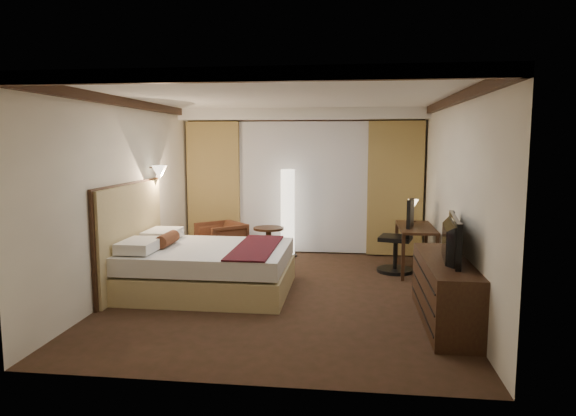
# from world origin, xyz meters

# --- Properties ---
(floor) EXTENTS (4.50, 5.50, 0.01)m
(floor) POSITION_xyz_m (0.00, 0.00, 0.00)
(floor) COLOR #302212
(floor) RESTS_ON ground
(ceiling) EXTENTS (4.50, 5.50, 0.01)m
(ceiling) POSITION_xyz_m (0.00, 0.00, 2.70)
(ceiling) COLOR white
(ceiling) RESTS_ON back_wall
(back_wall) EXTENTS (4.50, 0.02, 2.70)m
(back_wall) POSITION_xyz_m (0.00, 2.75, 1.35)
(back_wall) COLOR beige
(back_wall) RESTS_ON floor
(left_wall) EXTENTS (0.02, 5.50, 2.70)m
(left_wall) POSITION_xyz_m (-2.25, 0.00, 1.35)
(left_wall) COLOR beige
(left_wall) RESTS_ON floor
(right_wall) EXTENTS (0.02, 5.50, 2.70)m
(right_wall) POSITION_xyz_m (2.25, 0.00, 1.35)
(right_wall) COLOR beige
(right_wall) RESTS_ON floor
(crown_molding) EXTENTS (4.50, 5.50, 0.12)m
(crown_molding) POSITION_xyz_m (0.00, 0.00, 2.64)
(crown_molding) COLOR black
(crown_molding) RESTS_ON ceiling
(soffit) EXTENTS (4.50, 0.50, 0.20)m
(soffit) POSITION_xyz_m (0.00, 2.50, 2.60)
(soffit) COLOR white
(soffit) RESTS_ON ceiling
(curtain_sheer) EXTENTS (2.48, 0.04, 2.45)m
(curtain_sheer) POSITION_xyz_m (0.00, 2.67, 1.25)
(curtain_sheer) COLOR silver
(curtain_sheer) RESTS_ON back_wall
(curtain_left_drape) EXTENTS (1.00, 0.14, 2.45)m
(curtain_left_drape) POSITION_xyz_m (-1.70, 2.61, 1.25)
(curtain_left_drape) COLOR tan
(curtain_left_drape) RESTS_ON back_wall
(curtain_right_drape) EXTENTS (1.00, 0.14, 2.45)m
(curtain_right_drape) POSITION_xyz_m (1.70, 2.61, 1.25)
(curtain_right_drape) COLOR tan
(curtain_right_drape) RESTS_ON back_wall
(wall_sconce) EXTENTS (0.24, 0.24, 0.24)m
(wall_sconce) POSITION_xyz_m (-2.09, 0.85, 1.62)
(wall_sconce) COLOR white
(wall_sconce) RESTS_ON left_wall
(bed) EXTENTS (2.24, 1.75, 0.66)m
(bed) POSITION_xyz_m (-1.07, -0.02, 0.33)
(bed) COLOR white
(bed) RESTS_ON floor
(headboard) EXTENTS (0.12, 2.05, 1.50)m
(headboard) POSITION_xyz_m (-2.20, -0.02, 0.75)
(headboard) COLOR tan
(headboard) RESTS_ON floor
(armchair) EXTENTS (0.99, 0.99, 0.75)m
(armchair) POSITION_xyz_m (-1.39, 1.90, 0.37)
(armchair) COLOR #542D19
(armchair) RESTS_ON floor
(side_table) EXTENTS (0.54, 0.54, 0.60)m
(side_table) POSITION_xyz_m (-0.54, 1.96, 0.30)
(side_table) COLOR black
(side_table) RESTS_ON floor
(floor_lamp) EXTENTS (0.34, 0.34, 1.62)m
(floor_lamp) POSITION_xyz_m (-0.25, 2.34, 0.81)
(floor_lamp) COLOR white
(floor_lamp) RESTS_ON floor
(desk) EXTENTS (0.55, 1.26, 0.75)m
(desk) POSITION_xyz_m (1.95, 1.45, 0.38)
(desk) COLOR black
(desk) RESTS_ON floor
(desk_lamp) EXTENTS (0.18, 0.18, 0.34)m
(desk_lamp) POSITION_xyz_m (1.95, 1.93, 0.92)
(desk_lamp) COLOR #FFD899
(desk_lamp) RESTS_ON desk
(office_chair) EXTENTS (0.70, 0.70, 1.20)m
(office_chair) POSITION_xyz_m (1.63, 1.40, 0.60)
(office_chair) COLOR black
(office_chair) RESTS_ON floor
(dresser) EXTENTS (0.50, 1.93, 0.75)m
(dresser) POSITION_xyz_m (2.00, -0.91, 0.38)
(dresser) COLOR black
(dresser) RESTS_ON floor
(television) EXTENTS (0.77, 1.20, 0.15)m
(television) POSITION_xyz_m (1.97, -0.91, 1.08)
(television) COLOR black
(television) RESTS_ON dresser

